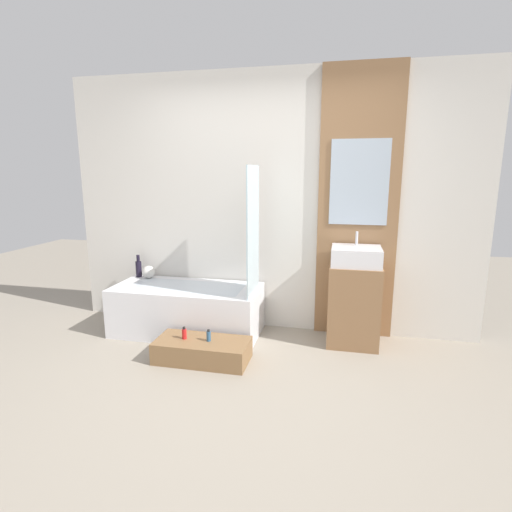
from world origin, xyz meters
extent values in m
plane|color=gray|center=(0.00, 0.00, 0.00)|extent=(12.00, 12.00, 0.00)
cube|color=silver|center=(0.00, 1.58, 1.30)|extent=(4.20, 0.06, 2.60)
cube|color=#8E6642|center=(0.89, 1.53, 1.30)|extent=(0.76, 0.03, 2.60)
cube|color=#ADBCCC|center=(0.89, 1.51, 1.52)|extent=(0.54, 0.01, 0.80)
cube|color=white|center=(-0.76, 1.20, 0.24)|extent=(1.47, 0.66, 0.49)
cube|color=silver|center=(-0.76, 1.20, 0.49)|extent=(1.15, 0.47, 0.01)
cube|color=silver|center=(-0.05, 1.12, 1.08)|extent=(0.01, 0.47, 1.19)
cube|color=olive|center=(-0.40, 0.63, 0.09)|extent=(0.81, 0.38, 0.19)
cube|color=#8E6642|center=(0.89, 1.29, 0.39)|extent=(0.47, 0.43, 0.77)
cube|color=white|center=(0.89, 1.29, 0.86)|extent=(0.45, 0.39, 0.17)
cylinder|color=silver|center=(0.89, 1.40, 1.01)|extent=(0.02, 0.02, 0.13)
cylinder|color=black|center=(-1.41, 1.45, 0.58)|extent=(0.06, 0.06, 0.17)
cylinder|color=black|center=(-1.41, 1.45, 0.70)|extent=(0.04, 0.04, 0.07)
sphere|color=silver|center=(-1.28, 1.41, 0.56)|extent=(0.14, 0.14, 0.14)
cylinder|color=red|center=(-0.56, 0.63, 0.23)|extent=(0.04, 0.04, 0.09)
cylinder|color=black|center=(-0.56, 0.63, 0.29)|extent=(0.02, 0.02, 0.02)
cylinder|color=#2D567A|center=(-0.33, 0.63, 0.23)|extent=(0.04, 0.04, 0.09)
cylinder|color=black|center=(-0.33, 0.63, 0.28)|extent=(0.02, 0.02, 0.02)
camera|label=1|loc=(0.76, -2.43, 1.62)|focal=28.00mm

